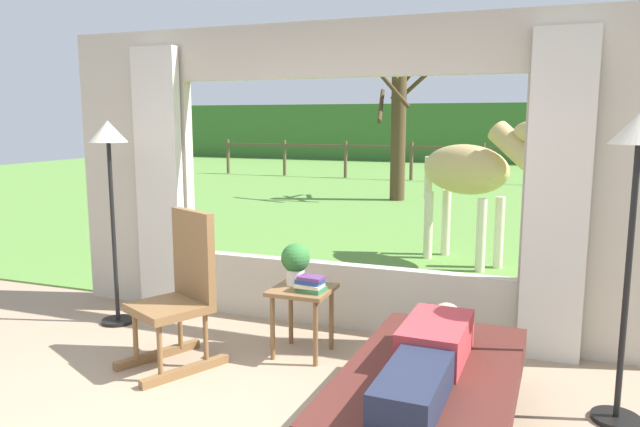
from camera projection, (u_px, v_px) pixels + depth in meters
The scene contains 16 objects.
back_wall_with_window at pixel (339, 182), 4.97m from camera, with size 5.20×0.12×2.55m.
curtain_panel_left at pixel (159, 182), 5.43m from camera, with size 0.44×0.10×2.40m, color beige.
curtain_panel_right at pixel (557, 199), 4.26m from camera, with size 0.44×0.10×2.40m, color beige.
outdoor_pasture_lawn at pixel (476, 189), 15.23m from camera, with size 36.00×21.68×0.02m, color #568438.
distant_hill_ridge at pixel (504, 133), 24.14m from camera, with size 36.00×2.00×2.40m, color #3B6A2E.
recliner_sofa at pixel (429, 403), 3.28m from camera, with size 0.95×1.73×0.42m.
reclining_person at pixel (429, 354), 3.19m from camera, with size 0.36×1.43×0.22m.
rocking_chair at pixel (181, 291), 4.29m from camera, with size 0.71×0.81×1.12m.
side_table at pixel (302, 300), 4.46m from camera, with size 0.44×0.44×0.52m.
potted_plant at pixel (296, 261), 4.50m from camera, with size 0.22×0.22×0.32m.
book_stack at pixel (311, 284), 4.35m from camera, with size 0.22×0.17×0.11m.
floor_lamp_left at pixel (109, 161), 5.01m from camera, with size 0.32×0.32×1.76m.
floor_lamp_right at pixel (636, 175), 3.30m from camera, with size 0.32×0.32×1.81m.
horse at pixel (470, 171), 7.09m from camera, with size 1.68×1.32×1.73m.
pasture_tree at pixel (398, 127), 12.77m from camera, with size 1.44×1.40×3.38m.
pasture_fence_line at pixel (483, 157), 16.44m from camera, with size 16.10×0.10×1.10m.
Camera 1 is at (1.59, -2.42, 1.77)m, focal length 33.45 mm.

